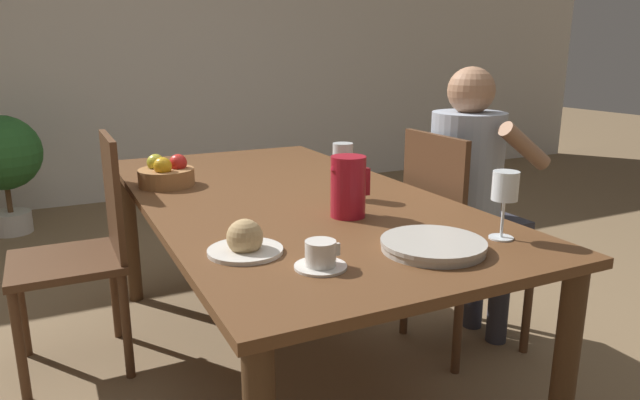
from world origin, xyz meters
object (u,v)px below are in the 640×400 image
at_px(chair_person_side, 455,237).
at_px(person_seated, 472,185).
at_px(chair_opposite, 85,247).
at_px(wine_glass_water, 343,157).
at_px(red_pitcher, 348,186).
at_px(bread_plate, 245,242).
at_px(wine_glass_juice, 505,190).
at_px(teacup_near_person, 321,256).
at_px(serving_tray, 433,245).
at_px(potted_plant, 3,158).
at_px(fruit_bowl, 166,174).

height_order(chair_person_side, person_seated, person_seated).
height_order(chair_opposite, wine_glass_water, chair_opposite).
bearing_deg(wine_glass_water, red_pitcher, -114.06).
xyz_separation_m(chair_person_side, bread_plate, (-1.05, -0.40, 0.26)).
distance_m(person_seated, wine_glass_water, 0.64).
relative_size(wine_glass_water, bread_plate, 1.00).
relative_size(chair_person_side, red_pitcher, 4.70).
height_order(wine_glass_water, bread_plate, wine_glass_water).
xyz_separation_m(chair_opposite, wine_glass_juice, (1.07, -1.15, 0.37)).
height_order(person_seated, teacup_near_person, person_seated).
distance_m(chair_opposite, wine_glass_juice, 1.61).
height_order(wine_glass_water, serving_tray, wine_glass_water).
xyz_separation_m(bread_plate, potted_plant, (-0.73, 3.05, -0.22)).
distance_m(wine_glass_juice, serving_tray, 0.27).
xyz_separation_m(chair_person_side, teacup_near_person, (-0.91, -0.59, 0.26)).
height_order(wine_glass_juice, potted_plant, wine_glass_juice).
bearing_deg(wine_glass_juice, wine_glass_water, 106.93).
relative_size(chair_person_side, wine_glass_juice, 4.73).
relative_size(serving_tray, bread_plate, 1.40).
height_order(wine_glass_juice, teacup_near_person, wine_glass_juice).
height_order(person_seated, serving_tray, person_seated).
bearing_deg(serving_tray, person_seated, 42.97).
bearing_deg(chair_opposite, wine_glass_water, -120.87).
bearing_deg(teacup_near_person, bread_plate, 125.84).
height_order(chair_person_side, fruit_bowl, chair_person_side).
xyz_separation_m(wine_glass_water, teacup_near_person, (-0.38, -0.60, -0.12)).
bearing_deg(red_pitcher, teacup_near_person, -127.03).
bearing_deg(wine_glass_juice, chair_opposite, 132.92).
bearing_deg(teacup_near_person, chair_opposite, 113.72).
xyz_separation_m(person_seated, wine_glass_juice, (-0.43, -0.63, 0.16)).
bearing_deg(teacup_near_person, wine_glass_juice, -2.28).
relative_size(wine_glass_juice, fruit_bowl, 0.90).
bearing_deg(chair_person_side, wine_glass_water, -91.51).
height_order(chair_opposite, potted_plant, chair_opposite).
distance_m(chair_person_side, person_seated, 0.23).
bearing_deg(bread_plate, teacup_near_person, -54.16).
bearing_deg(wine_glass_water, person_seated, 0.36).
height_order(red_pitcher, teacup_near_person, red_pitcher).
height_order(teacup_near_person, serving_tray, teacup_near_person).
xyz_separation_m(chair_person_side, person_seated, (0.09, 0.02, 0.21)).
bearing_deg(person_seated, chair_opposite, -109.19).
height_order(chair_opposite, bread_plate, chair_opposite).
bearing_deg(potted_plant, wine_glass_water, -64.72).
bearing_deg(bread_plate, chair_opposite, 110.95).
distance_m(red_pitcher, wine_glass_water, 0.25).
distance_m(wine_glass_water, potted_plant, 2.93).
xyz_separation_m(teacup_near_person, serving_tray, (0.33, -0.02, -0.02)).
bearing_deg(red_pitcher, person_seated, 17.72).
bearing_deg(potted_plant, red_pitcher, -68.21).
xyz_separation_m(wine_glass_juice, teacup_near_person, (-0.57, 0.02, -0.12)).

